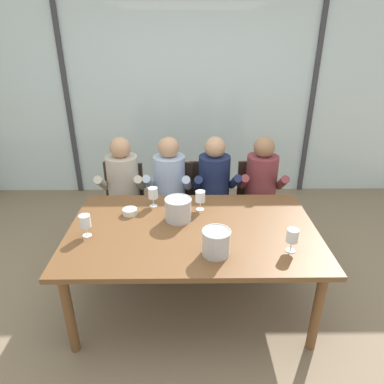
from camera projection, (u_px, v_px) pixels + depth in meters
ground at (191, 237)px, 3.92m from camera, size 14.00×14.00×0.00m
window_glass_panel at (190, 99)px, 4.55m from camera, size 7.14×0.03×2.60m
window_mullion_left at (68, 100)px, 4.52m from camera, size 0.06×0.06×2.60m
window_mullion_right at (312, 99)px, 4.55m from camera, size 0.06×0.06×2.60m
hillside_vineyard at (189, 90)px, 8.55m from camera, size 13.14×2.40×1.55m
dining_table at (193, 236)px, 2.73m from camera, size 1.94×1.20×0.73m
chair_near_curtain at (122, 198)px, 3.69m from camera, size 0.50×0.50×0.87m
chair_left_of_center at (173, 197)px, 3.71m from camera, size 0.47×0.47×0.87m
chair_center at (210, 196)px, 3.74m from camera, size 0.47×0.47×0.87m
chair_right_of_center at (257, 197)px, 3.73m from camera, size 0.45×0.45×0.87m
person_beige_jumper at (123, 188)px, 3.51m from camera, size 0.46×0.61×1.19m
person_pale_blue_shirt at (169, 188)px, 3.52m from camera, size 0.48×0.63×1.19m
person_navy_polo at (215, 188)px, 3.52m from camera, size 0.48×0.63×1.19m
person_maroon_top at (262, 188)px, 3.53m from camera, size 0.48×0.63×1.19m
ice_bucket_primary at (216, 242)px, 2.36m from camera, size 0.20×0.20×0.19m
ice_bucket_secondary at (178, 209)px, 2.79m from camera, size 0.22×0.22×0.19m
tasting_bowl at (130, 212)px, 2.90m from camera, size 0.12×0.12×0.05m
wine_glass_by_left_taster at (200, 197)px, 2.94m from camera, size 0.08×0.08×0.17m
wine_glass_near_bucket at (85, 222)px, 2.56m from camera, size 0.08×0.08×0.17m
wine_glass_center_pour at (153, 194)px, 3.00m from camera, size 0.08×0.08×0.17m
wine_glass_by_right_taster at (292, 237)px, 2.38m from camera, size 0.08×0.08×0.17m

